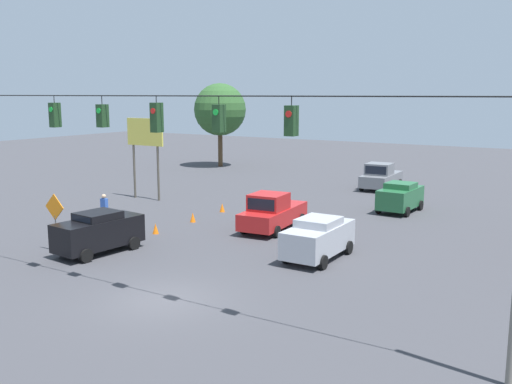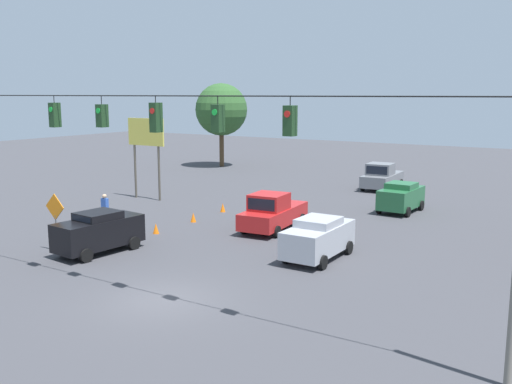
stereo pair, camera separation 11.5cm
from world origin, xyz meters
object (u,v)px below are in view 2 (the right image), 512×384
at_px(traffic_cone_fourth, 223,208).
at_px(work_zone_sign, 55,211).
at_px(sedan_green_oncoming_deep, 401,197).
at_px(sedan_silver_crossing_near, 318,237).
at_px(traffic_cone_nearest, 108,242).
at_px(pedestrian, 105,209).
at_px(overhead_signal_span, 157,156).
at_px(roadside_billboard, 146,140).
at_px(tree_horizon_left, 221,110).
at_px(sedan_black_parked_shoulder, 99,231).
at_px(pickup_truck_grey_withflow_deep, 382,177).
at_px(pickup_truck_red_withflow_mid, 273,212).
at_px(traffic_cone_second, 156,228).
at_px(traffic_cone_third, 193,217).

height_order(traffic_cone_fourth, work_zone_sign, work_zone_sign).
height_order(sedan_green_oncoming_deep, sedan_silver_crossing_near, sedan_silver_crossing_near).
bearing_deg(sedan_green_oncoming_deep, traffic_cone_fourth, 31.94).
relative_size(sedan_silver_crossing_near, work_zone_sign, 1.54).
bearing_deg(work_zone_sign, traffic_cone_nearest, -128.98).
relative_size(traffic_cone_fourth, pedestrian, 0.33).
height_order(traffic_cone_nearest, pedestrian, pedestrian).
height_order(overhead_signal_span, traffic_cone_fourth, overhead_signal_span).
distance_m(traffic_cone_nearest, roadside_billboard, 13.82).
bearing_deg(roadside_billboard, tree_horizon_left, -70.80).
bearing_deg(traffic_cone_fourth, pedestrian, 57.90).
relative_size(sedan_black_parked_shoulder, pickup_truck_grey_withflow_deep, 0.85).
relative_size(overhead_signal_span, traffic_cone_nearest, 41.48).
bearing_deg(pedestrian, pickup_truck_red_withflow_mid, -156.99).
xyz_separation_m(traffic_cone_second, tree_horizon_left, (13.89, -25.75, 5.61)).
bearing_deg(sedan_green_oncoming_deep, pickup_truck_red_withflow_mid, 61.77).
distance_m(sedan_black_parked_shoulder, traffic_cone_fourth, 10.99).
distance_m(pickup_truck_grey_withflow_deep, traffic_cone_fourth, 15.17).
height_order(pickup_truck_red_withflow_mid, pedestrian, pickup_truck_red_withflow_mid).
bearing_deg(traffic_cone_nearest, traffic_cone_second, -91.84).
xyz_separation_m(traffic_cone_third, tree_horizon_left, (13.84, -22.42, 5.61)).
bearing_deg(sedan_black_parked_shoulder, tree_horizon_left, -64.80).
distance_m(sedan_silver_crossing_near, work_zone_sign, 12.59).
relative_size(traffic_cone_second, traffic_cone_fourth, 1.00).
bearing_deg(pedestrian, tree_horizon_left, -69.21).
height_order(sedan_black_parked_shoulder, work_zone_sign, work_zone_sign).
height_order(pickup_truck_red_withflow_mid, work_zone_sign, work_zone_sign).
bearing_deg(traffic_cone_fourth, roadside_billboard, -7.04).
xyz_separation_m(traffic_cone_nearest, work_zone_sign, (1.51, 1.87, 1.70)).
height_order(overhead_signal_span, pickup_truck_grey_withflow_deep, overhead_signal_span).
height_order(pickup_truck_red_withflow_mid, roadside_billboard, roadside_billboard).
xyz_separation_m(sedan_green_oncoming_deep, tree_horizon_left, (23.38, -13.00, 4.90)).
height_order(sedan_green_oncoming_deep, work_zone_sign, work_zone_sign).
xyz_separation_m(traffic_cone_fourth, pedestrian, (3.98, 6.34, 0.60)).
distance_m(traffic_cone_third, tree_horizon_left, 26.94).
relative_size(traffic_cone_second, roadside_billboard, 0.10).
height_order(traffic_cone_nearest, work_zone_sign, work_zone_sign).
bearing_deg(sedan_green_oncoming_deep, traffic_cone_second, 53.34).
distance_m(pickup_truck_red_withflow_mid, traffic_cone_third, 5.08).
bearing_deg(work_zone_sign, pedestrian, -64.90).
xyz_separation_m(sedan_silver_crossing_near, tree_horizon_left, (23.48, -25.36, 4.90)).
bearing_deg(sedan_black_parked_shoulder, pickup_truck_red_withflow_mid, -118.74).
distance_m(sedan_silver_crossing_near, traffic_cone_second, 9.63).
bearing_deg(sedan_silver_crossing_near, traffic_cone_nearest, 21.23).
xyz_separation_m(sedan_black_parked_shoulder, tree_horizon_left, (14.13, -30.03, 4.86)).
relative_size(traffic_cone_nearest, work_zone_sign, 0.20).
xyz_separation_m(roadside_billboard, work_zone_sign, (-5.94, 12.82, -2.26)).
xyz_separation_m(sedan_green_oncoming_deep, traffic_cone_nearest, (9.60, 16.13, -0.71)).
bearing_deg(sedan_black_parked_shoulder, work_zone_sign, 27.32).
height_order(sedan_green_oncoming_deep, traffic_cone_fourth, sedan_green_oncoming_deep).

